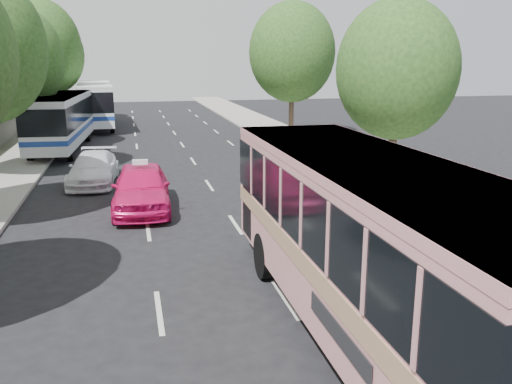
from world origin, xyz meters
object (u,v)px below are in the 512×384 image
object	(u,v)px
pink_taxi	(141,188)
tour_coach_rear	(95,101)
tour_coach_front	(61,117)
white_pickup	(94,169)
pink_bus	(371,230)

from	to	relation	value
pink_taxi	tour_coach_rear	bearing A→B (deg)	98.84
pink_taxi	tour_coach_front	size ratio (longest dim) A/B	0.45
white_pickup	tour_coach_rear	world-z (taller)	tour_coach_rear
white_pickup	tour_coach_front	distance (m)	10.38
pink_bus	tour_coach_rear	xyz separation A→B (m)	(-6.98, 36.97, -0.11)
pink_bus	tour_coach_front	xyz separation A→B (m)	(-8.40, 25.52, -0.23)
pink_bus	white_pickup	size ratio (longest dim) A/B	2.37
tour_coach_rear	pink_taxi	bearing A→B (deg)	-86.93
white_pickup	tour_coach_front	bearing A→B (deg)	107.62
tour_coach_rear	pink_bus	bearing A→B (deg)	-82.45
pink_bus	pink_taxi	world-z (taller)	pink_bus
pink_bus	tour_coach_front	world-z (taller)	pink_bus
tour_coach_front	tour_coach_rear	size ratio (longest dim) A/B	0.94
pink_bus	tour_coach_rear	world-z (taller)	pink_bus
pink_taxi	tour_coach_rear	world-z (taller)	tour_coach_rear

